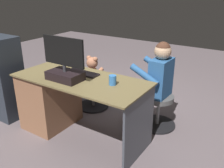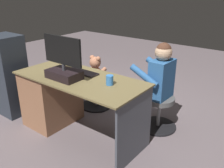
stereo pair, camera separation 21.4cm
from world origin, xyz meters
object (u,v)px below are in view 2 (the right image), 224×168
object	(u,v)px
keyboard	(82,72)
visitor_chair	(159,111)
monitor	(64,66)
tv_remote	(63,71)
office_chair_teddy	(96,91)
teddy_bear	(96,69)
desk	(57,96)
computer_mouse	(63,66)
cup	(110,80)
person	(155,79)

from	to	relation	value
keyboard	visitor_chair	size ratio (longest dim) A/B	0.90
monitor	tv_remote	world-z (taller)	monitor
office_chair_teddy	teddy_bear	distance (m)	0.34
monitor	visitor_chair	xyz separation A→B (m)	(-0.78, -0.83, -0.65)
desk	visitor_chair	distance (m)	1.32
monitor	teddy_bear	bearing A→B (deg)	-73.38
tv_remote	office_chair_teddy	size ratio (longest dim) A/B	0.33
desk	computer_mouse	xyz separation A→B (m)	(-0.02, -0.12, 0.37)
desk	computer_mouse	size ratio (longest dim) A/B	16.25
monitor	cup	xyz separation A→B (m)	(-0.52, -0.16, -0.09)
keyboard	tv_remote	world-z (taller)	keyboard
computer_mouse	visitor_chair	xyz separation A→B (m)	(-1.08, -0.59, -0.52)
keyboard	computer_mouse	size ratio (longest dim) A/B	4.38
monitor	teddy_bear	xyz separation A→B (m)	(0.24, -0.81, -0.30)
desk	office_chair_teddy	world-z (taller)	desk
visitor_chair	cup	bearing A→B (deg)	68.74
cup	office_chair_teddy	xyz separation A→B (m)	(0.76, -0.63, -0.54)
keyboard	monitor	bearing A→B (deg)	83.18
cup	desk	bearing A→B (deg)	2.74
computer_mouse	tv_remote	xyz separation A→B (m)	(-0.11, 0.09, -0.01)
cup	visitor_chair	size ratio (longest dim) A/B	0.22
tv_remote	visitor_chair	world-z (taller)	tv_remote
computer_mouse	visitor_chair	distance (m)	1.34
tv_remote	office_chair_teddy	distance (m)	0.81
desk	computer_mouse	world-z (taller)	computer_mouse
tv_remote	keyboard	bearing A→B (deg)	-137.17
monitor	visitor_chair	distance (m)	1.31
office_chair_teddy	person	distance (m)	1.01
teddy_bear	desk	bearing A→B (deg)	83.57
monitor	office_chair_teddy	xyz separation A→B (m)	(0.24, -0.79, -0.63)
visitor_chair	office_chair_teddy	bearing A→B (deg)	2.21
desk	cup	distance (m)	0.93
office_chair_teddy	visitor_chair	size ratio (longest dim) A/B	0.97
computer_mouse	monitor	bearing A→B (deg)	140.88
computer_mouse	teddy_bear	xyz separation A→B (m)	(-0.06, -0.56, -0.17)
desk	person	distance (m)	1.26
desk	office_chair_teddy	distance (m)	0.69
person	office_chair_teddy	bearing A→B (deg)	2.21
desk	monitor	bearing A→B (deg)	159.13
computer_mouse	teddy_bear	distance (m)	0.59
office_chair_teddy	person	bearing A→B (deg)	-177.79
person	teddy_bear	bearing A→B (deg)	1.47
desk	office_chair_teddy	bearing A→B (deg)	-96.55
computer_mouse	visitor_chair	size ratio (longest dim) A/B	0.21
cup	office_chair_teddy	world-z (taller)	cup
desk	tv_remote	bearing A→B (deg)	-165.70
computer_mouse	tv_remote	size ratio (longest dim) A/B	0.64
computer_mouse	teddy_bear	bearing A→B (deg)	-95.79
monitor	computer_mouse	bearing A→B (deg)	-39.12
teddy_bear	person	world-z (taller)	person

